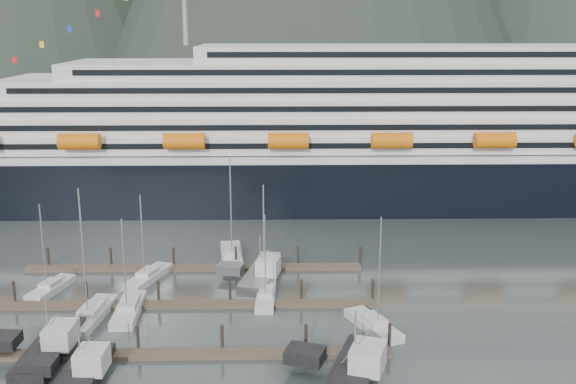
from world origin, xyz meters
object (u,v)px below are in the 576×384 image
(cruise_ship, at_px, (394,140))
(trawler_a, at_px, (48,347))
(trawler_e, at_px, (259,275))
(sailboat_a, at_px, (51,288))
(sailboat_e, at_px, (148,277))
(sailboat_f, at_px, (265,267))
(sailboat_b, at_px, (92,316))
(sailboat_g, at_px, (232,257))
(sailboat_h, at_px, (373,326))
(sailboat_d, at_px, (266,296))
(trawler_b, at_px, (80,373))
(trawler_d, at_px, (353,370))
(sailboat_c, at_px, (129,310))

(cruise_ship, bearing_deg, trawler_a, -126.37)
(trawler_a, bearing_deg, trawler_e, -44.78)
(sailboat_a, distance_m, sailboat_e, 12.67)
(sailboat_f, bearing_deg, sailboat_b, 137.00)
(sailboat_a, bearing_deg, trawler_a, -147.78)
(sailboat_g, bearing_deg, sailboat_h, -149.34)
(sailboat_a, relative_size, sailboat_h, 0.89)
(sailboat_d, distance_m, sailboat_g, 15.88)
(sailboat_b, distance_m, sailboat_e, 13.37)
(sailboat_e, height_order, trawler_e, sailboat_e)
(sailboat_b, xyz_separation_m, sailboat_f, (20.45, 16.07, -0.02))
(cruise_ship, distance_m, sailboat_h, 61.13)
(sailboat_b, relative_size, trawler_b, 1.48)
(sailboat_h, relative_size, trawler_b, 1.24)
(cruise_ship, height_order, trawler_d, cruise_ship)
(sailboat_f, height_order, trawler_a, sailboat_f)
(sailboat_g, relative_size, sailboat_h, 1.17)
(cruise_ship, distance_m, sailboat_b, 72.54)
(sailboat_d, distance_m, sailboat_h, 15.34)
(sailboat_e, bearing_deg, sailboat_a, 127.35)
(sailboat_e, bearing_deg, trawler_d, -117.51)
(sailboat_c, distance_m, trawler_d, 30.02)
(sailboat_c, bearing_deg, sailboat_h, -100.54)
(sailboat_e, bearing_deg, sailboat_g, -34.53)
(sailboat_b, height_order, trawler_d, sailboat_b)
(sailboat_b, bearing_deg, trawler_b, -163.06)
(sailboat_b, relative_size, sailboat_f, 1.27)
(sailboat_f, bearing_deg, trawler_b, 158.66)
(sailboat_d, bearing_deg, cruise_ship, -24.03)
(cruise_ship, distance_m, trawler_b, 82.58)
(sailboat_b, distance_m, trawler_b, 14.66)
(trawler_b, bearing_deg, sailboat_e, -1.09)
(sailboat_d, height_order, sailboat_g, sailboat_g)
(cruise_ship, relative_size, sailboat_h, 14.82)
(sailboat_f, xyz_separation_m, trawler_e, (-0.73, -4.45, 0.49))
(sailboat_e, distance_m, sailboat_g, 13.55)
(sailboat_e, xyz_separation_m, sailboat_h, (28.79, -15.89, 0.02))
(cruise_ship, xyz_separation_m, sailboat_a, (-52.87, -46.80, -11.63))
(sailboat_a, relative_size, trawler_d, 0.90)
(sailboat_h, height_order, trawler_a, sailboat_h)
(trawler_e, bearing_deg, sailboat_h, -125.41)
(sailboat_c, xyz_separation_m, trawler_a, (-6.31, -10.40, 0.50))
(sailboat_e, relative_size, trawler_a, 0.95)
(cruise_ship, bearing_deg, sailboat_f, -122.10)
(sailboat_g, distance_m, sailboat_h, 29.77)
(sailboat_f, height_order, sailboat_g, sailboat_g)
(sailboat_a, xyz_separation_m, trawler_a, (5.44, -17.61, 0.51))
(trawler_d, bearing_deg, trawler_a, 99.18)
(cruise_ship, height_order, sailboat_e, cruise_ship)
(sailboat_g, bearing_deg, cruise_ship, -46.62)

